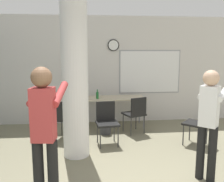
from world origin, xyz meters
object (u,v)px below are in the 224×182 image
object	(u,v)px
chair_table_right	(135,112)
person_playing_side	(209,117)
chair_table_front	(107,120)
chair_mid_room	(199,121)
person_playing_front	(45,128)
chair_table_left	(64,117)
bottle_on_table	(97,95)
folding_table	(115,100)

from	to	relation	value
chair_table_right	person_playing_side	bearing A→B (deg)	-73.53
chair_table_front	chair_mid_room	world-z (taller)	same
chair_mid_room	person_playing_front	distance (m)	3.31
chair_table_left	person_playing_front	world-z (taller)	person_playing_front
bottle_on_table	folding_table	bearing A→B (deg)	15.36
chair_table_front	person_playing_front	world-z (taller)	person_playing_front
chair_mid_room	person_playing_front	size ratio (longest dim) A/B	0.50
folding_table	person_playing_front	world-z (taller)	person_playing_front
person_playing_side	bottle_on_table	bearing A→B (deg)	119.61
chair_mid_room	chair_table_right	xyz separation A→B (m)	(-1.13, 0.87, 0.00)
chair_table_right	folding_table	bearing A→B (deg)	125.68
person_playing_side	person_playing_front	size ratio (longest dim) A/B	0.95
bottle_on_table	person_playing_side	distance (m)	3.03
chair_table_front	chair_table_right	xyz separation A→B (m)	(0.71, 0.58, 0.00)
chair_table_right	chair_table_front	bearing A→B (deg)	-140.97
chair_mid_room	chair_table_right	bearing A→B (deg)	142.40
chair_mid_room	person_playing_side	world-z (taller)	person_playing_side
bottle_on_table	chair_table_right	size ratio (longest dim) A/B	0.26
bottle_on_table	person_playing_side	bearing A→B (deg)	-60.39
chair_table_front	chair_table_right	world-z (taller)	same
chair_table_left	chair_table_right	xyz separation A→B (m)	(1.60, 0.26, 0.00)
chair_table_left	person_playing_front	xyz separation A→B (m)	(-0.02, -2.38, 0.51)
chair_table_left	chair_mid_room	xyz separation A→B (m)	(2.74, -0.62, 0.00)
chair_mid_room	bottle_on_table	bearing A→B (deg)	146.17
chair_table_front	chair_table_left	xyz separation A→B (m)	(-0.89, 0.32, 0.00)
chair_mid_room	chair_table_left	bearing A→B (deg)	167.30
chair_table_front	chair_mid_room	xyz separation A→B (m)	(1.85, -0.30, 0.00)
bottle_on_table	chair_mid_room	xyz separation A→B (m)	(1.99, -1.33, -0.33)
bottle_on_table	chair_mid_room	distance (m)	2.42
folding_table	chair_table_front	world-z (taller)	chair_table_front
chair_table_front	person_playing_front	distance (m)	2.31
bottle_on_table	person_playing_side	world-z (taller)	person_playing_side
chair_table_front	chair_table_left	world-z (taller)	same
chair_mid_room	person_playing_front	world-z (taller)	person_playing_front
person_playing_side	person_playing_front	world-z (taller)	person_playing_front
folding_table	bottle_on_table	xyz separation A→B (m)	(-0.44, -0.12, 0.14)
chair_table_front	folding_table	bearing A→B (deg)	75.62
bottle_on_table	person_playing_side	size ratio (longest dim) A/B	0.14
chair_table_right	person_playing_front	world-z (taller)	person_playing_front
folding_table	chair_table_left	world-z (taller)	chair_table_left
chair_table_front	chair_table_right	size ratio (longest dim) A/B	1.00
chair_table_right	person_playing_front	size ratio (longest dim) A/B	0.50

